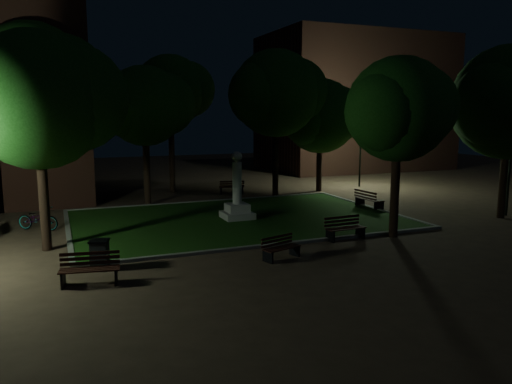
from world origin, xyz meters
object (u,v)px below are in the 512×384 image
monument (237,200)px  bicycle (38,219)px  bench_near_right (345,229)px  bench_right_side (368,200)px  bench_far_side (232,187)px  trash_bin (100,255)px  bench_near_left (280,248)px  bench_west_near (90,270)px

monument → bicycle: monument is taller
bench_near_right → bench_right_side: (4.74, 5.23, 0.03)m
bench_far_side → bicycle: 12.78m
bench_far_side → trash_bin: size_ratio=1.63×
bench_near_left → bench_far_side: bearing=59.5°
monument → bench_near_left: 6.75m
bench_west_near → bicycle: bearing=110.4°
bench_near_right → bench_far_side: size_ratio=1.04×
monument → bicycle: 8.88m
bench_near_right → bench_right_side: bearing=44.8°
bench_near_right → bench_right_side: bench_right_side is taller
bench_far_side → monument: bearing=83.7°
bench_west_near → bicycle: size_ratio=0.94×
bench_west_near → trash_bin: trash_bin is taller
trash_bin → bicycle: 7.20m
bicycle → bench_far_side: bearing=-27.4°
trash_bin → bench_near_right: bearing=3.0°
bench_far_side → bicycle: bicycle is taller
bench_right_side → bench_near_left: bearing=124.1°
monument → bench_far_side: monument is taller
monument → bench_near_right: bearing=-61.7°
bench_near_left → bench_far_side: (3.16, 14.24, 0.03)m
monument → bench_right_side: bearing=0.7°
bench_west_near → bench_right_side: bearing=35.1°
bicycle → bench_right_side: bearing=-60.9°
bench_near_right → bicycle: size_ratio=0.89×
trash_bin → bench_far_side: bearing=55.3°
bench_right_side → trash_bin: trash_bin is taller
bicycle → trash_bin: bearing=-130.6°
bench_near_left → bench_far_side: bench_far_side is taller
monument → bench_west_near: (-7.17, -6.96, -0.51)m
bench_near_left → bench_far_side: 14.58m
bench_near_left → bicycle: bicycle is taller
bench_far_side → bicycle: size_ratio=0.86×
bicycle → bench_near_right: bearing=-85.9°
monument → bench_right_side: (7.50, 0.10, -0.49)m
monument → bench_near_right: monument is taller
bench_near_left → bicycle: 11.26m
bench_near_left → bench_near_right: bearing=5.4°
monument → trash_bin: size_ratio=3.20×
trash_bin → bench_west_near: bearing=-106.6°
monument → bench_near_right: size_ratio=1.88×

